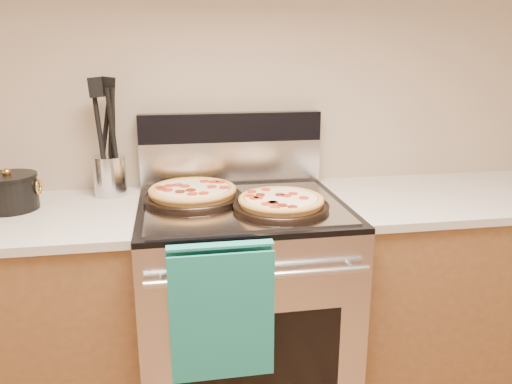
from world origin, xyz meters
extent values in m
plane|color=tan|center=(0.00, 2.00, 1.35)|extent=(4.00, 0.00, 4.00)
cube|color=#B7B7BC|center=(0.00, 1.65, 0.45)|extent=(0.76, 0.68, 0.90)
cube|color=black|center=(0.00, 1.31, 0.45)|extent=(0.56, 0.01, 0.40)
cube|color=black|center=(0.00, 1.65, 0.91)|extent=(0.76, 0.68, 0.02)
cube|color=silver|center=(0.00, 1.96, 1.01)|extent=(0.76, 0.06, 0.18)
cube|color=black|center=(0.00, 1.96, 1.16)|extent=(0.76, 0.06, 0.12)
cylinder|color=silver|center=(0.00, 1.27, 0.80)|extent=(0.70, 0.03, 0.03)
cube|color=gray|center=(0.00, 1.62, 0.92)|extent=(0.70, 0.55, 0.01)
cube|color=brown|center=(-0.88, 1.68, 0.44)|extent=(1.00, 0.62, 0.88)
cube|color=brown|center=(0.88, 1.68, 0.44)|extent=(1.00, 0.62, 0.88)
cube|color=beige|center=(0.88, 1.68, 0.90)|extent=(1.02, 0.64, 0.03)
cylinder|color=silver|center=(-0.49, 1.89, 0.99)|extent=(0.16, 0.16, 0.16)
cylinder|color=black|center=(-0.83, 1.76, 0.97)|extent=(0.20, 0.20, 0.12)
camera|label=1|loc=(-0.25, -0.10, 1.46)|focal=35.00mm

